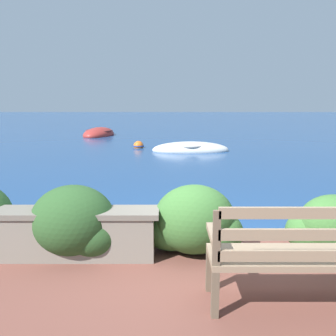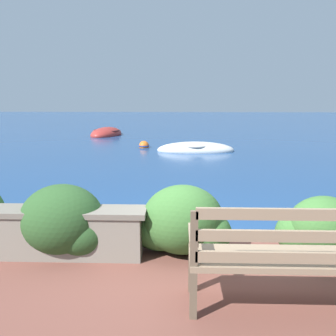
{
  "view_description": "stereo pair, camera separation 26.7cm",
  "coord_description": "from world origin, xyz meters",
  "px_view_note": "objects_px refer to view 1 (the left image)",
  "views": [
    {
      "loc": [
        -0.55,
        -4.39,
        1.99
      ],
      "look_at": [
        -0.57,
        4.34,
        0.28
      ],
      "focal_mm": 40.0,
      "sensor_mm": 36.0,
      "label": 1
    },
    {
      "loc": [
        -0.28,
        -4.39,
        1.99
      ],
      "look_at": [
        -0.57,
        4.34,
        0.28
      ],
      "focal_mm": 40.0,
      "sensor_mm": 36.0,
      "label": 2
    }
  ],
  "objects_px": {
    "park_bench": "(310,253)",
    "mooring_buoy": "(140,146)",
    "rowboat_nearest": "(192,150)",
    "rowboat_mid": "(100,134)"
  },
  "relations": [
    {
      "from": "park_bench",
      "to": "rowboat_mid",
      "type": "bearing_deg",
      "value": 98.96
    },
    {
      "from": "rowboat_nearest",
      "to": "mooring_buoy",
      "type": "bearing_deg",
      "value": -25.97
    },
    {
      "from": "park_bench",
      "to": "mooring_buoy",
      "type": "distance_m",
      "value": 11.55
    },
    {
      "from": "rowboat_mid",
      "to": "mooring_buoy",
      "type": "bearing_deg",
      "value": 41.04
    },
    {
      "from": "rowboat_nearest",
      "to": "mooring_buoy",
      "type": "distance_m",
      "value": 2.14
    },
    {
      "from": "park_bench",
      "to": "rowboat_nearest",
      "type": "distance_m",
      "value": 10.41
    },
    {
      "from": "rowboat_nearest",
      "to": "mooring_buoy",
      "type": "relative_size",
      "value": 6.55
    },
    {
      "from": "rowboat_nearest",
      "to": "park_bench",
      "type": "bearing_deg",
      "value": 91.12
    },
    {
      "from": "rowboat_nearest",
      "to": "mooring_buoy",
      "type": "height_order",
      "value": "rowboat_nearest"
    },
    {
      "from": "park_bench",
      "to": "mooring_buoy",
      "type": "relative_size",
      "value": 3.9
    }
  ]
}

